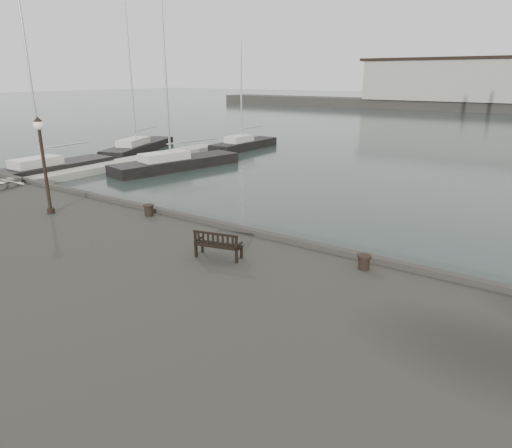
{
  "coord_description": "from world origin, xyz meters",
  "views": [
    {
      "loc": [
        9.51,
        -12.76,
        6.95
      ],
      "look_at": [
        1.03,
        -0.5,
        2.1
      ],
      "focal_mm": 32.0,
      "sensor_mm": 36.0,
      "label": 1
    }
  ],
  "objects_px": {
    "lamp_post": "(42,153)",
    "bollard_right": "(364,262)",
    "yacht_b": "(139,149)",
    "bollard_left": "(149,210)",
    "yacht_d": "(244,147)",
    "yacht_a": "(50,172)",
    "yacht_c": "(177,166)",
    "bench": "(218,250)"
  },
  "relations": [
    {
      "from": "bollard_left",
      "to": "bollard_right",
      "type": "height_order",
      "value": "bollard_left"
    },
    {
      "from": "bench",
      "to": "bollard_right",
      "type": "distance_m",
      "value": 4.41
    },
    {
      "from": "lamp_post",
      "to": "yacht_c",
      "type": "bearing_deg",
      "value": 117.38
    },
    {
      "from": "bench",
      "to": "bollard_left",
      "type": "bearing_deg",
      "value": 145.99
    },
    {
      "from": "bollard_right",
      "to": "yacht_c",
      "type": "distance_m",
      "value": 25.03
    },
    {
      "from": "lamp_post",
      "to": "yacht_d",
      "type": "height_order",
      "value": "yacht_d"
    },
    {
      "from": "bollard_left",
      "to": "bollard_right",
      "type": "xyz_separation_m",
      "value": [
        9.21,
        -0.15,
        -0.02
      ]
    },
    {
      "from": "yacht_c",
      "to": "yacht_b",
      "type": "bearing_deg",
      "value": 167.22
    },
    {
      "from": "yacht_c",
      "to": "yacht_d",
      "type": "relative_size",
      "value": 1.3
    },
    {
      "from": "lamp_post",
      "to": "bollard_left",
      "type": "bearing_deg",
      "value": 29.82
    },
    {
      "from": "yacht_d",
      "to": "bench",
      "type": "bearing_deg",
      "value": -55.35
    },
    {
      "from": "yacht_a",
      "to": "yacht_d",
      "type": "bearing_deg",
      "value": 75.03
    },
    {
      "from": "yacht_b",
      "to": "lamp_post",
      "type": "bearing_deg",
      "value": -71.27
    },
    {
      "from": "lamp_post",
      "to": "yacht_a",
      "type": "xyz_separation_m",
      "value": [
        -14.11,
        8.59,
        -3.82
      ]
    },
    {
      "from": "lamp_post",
      "to": "yacht_b",
      "type": "relative_size",
      "value": 0.27
    },
    {
      "from": "bench",
      "to": "bollard_right",
      "type": "bearing_deg",
      "value": 9.36
    },
    {
      "from": "bollard_left",
      "to": "lamp_post",
      "type": "relative_size",
      "value": 0.12
    },
    {
      "from": "bollard_right",
      "to": "yacht_c",
      "type": "xyz_separation_m",
      "value": [
        -20.88,
        13.71,
        -1.53
      ]
    },
    {
      "from": "bollard_right",
      "to": "yacht_c",
      "type": "relative_size",
      "value": 0.03
    },
    {
      "from": "bench",
      "to": "bollard_left",
      "type": "distance_m",
      "value": 5.49
    },
    {
      "from": "lamp_post",
      "to": "yacht_c",
      "type": "height_order",
      "value": "yacht_c"
    },
    {
      "from": "lamp_post",
      "to": "bollard_right",
      "type": "bearing_deg",
      "value": 8.48
    },
    {
      "from": "bench",
      "to": "yacht_c",
      "type": "relative_size",
      "value": 0.11
    },
    {
      "from": "lamp_post",
      "to": "yacht_d",
      "type": "relative_size",
      "value": 0.36
    },
    {
      "from": "yacht_a",
      "to": "yacht_d",
      "type": "xyz_separation_m",
      "value": [
        4.41,
        18.26,
        -0.01
      ]
    },
    {
      "from": "bench",
      "to": "yacht_a",
      "type": "bearing_deg",
      "value": 145.88
    },
    {
      "from": "bench",
      "to": "lamp_post",
      "type": "xyz_separation_m",
      "value": [
        -8.74,
        -0.17,
        2.23
      ]
    },
    {
      "from": "yacht_b",
      "to": "yacht_a",
      "type": "bearing_deg",
      "value": -97.53
    },
    {
      "from": "bollard_left",
      "to": "bollard_right",
      "type": "bearing_deg",
      "value": -0.92
    },
    {
      "from": "yacht_b",
      "to": "yacht_c",
      "type": "xyz_separation_m",
      "value": [
        8.9,
        -4.11,
        -0.0
      ]
    },
    {
      "from": "bench",
      "to": "lamp_post",
      "type": "bearing_deg",
      "value": 167.21
    },
    {
      "from": "bollard_right",
      "to": "lamp_post",
      "type": "bearing_deg",
      "value": -171.52
    },
    {
      "from": "yacht_b",
      "to": "yacht_c",
      "type": "height_order",
      "value": "yacht_b"
    },
    {
      "from": "bollard_left",
      "to": "yacht_a",
      "type": "relative_size",
      "value": 0.03
    },
    {
      "from": "yacht_a",
      "to": "yacht_b",
      "type": "height_order",
      "value": "yacht_b"
    },
    {
      "from": "lamp_post",
      "to": "yacht_a",
      "type": "height_order",
      "value": "yacht_a"
    },
    {
      "from": "bench",
      "to": "lamp_post",
      "type": "distance_m",
      "value": 9.02
    },
    {
      "from": "yacht_a",
      "to": "bollard_left",
      "type": "bearing_deg",
      "value": -21.64
    },
    {
      "from": "yacht_a",
      "to": "yacht_c",
      "type": "relative_size",
      "value": 0.93
    },
    {
      "from": "yacht_a",
      "to": "yacht_c",
      "type": "bearing_deg",
      "value": 47.99
    },
    {
      "from": "yacht_b",
      "to": "bollard_left",
      "type": "bearing_deg",
      "value": -62.66
    },
    {
      "from": "yacht_d",
      "to": "bollard_left",
      "type": "bearing_deg",
      "value": -61.81
    }
  ]
}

